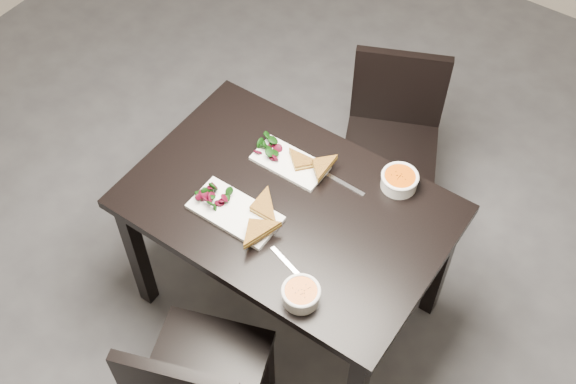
# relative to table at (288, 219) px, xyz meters

# --- Properties ---
(ground) EXTENTS (5.00, 5.00, 0.00)m
(ground) POSITION_rel_table_xyz_m (-0.17, 0.21, -0.65)
(ground) COLOR #47474C
(ground) RESTS_ON ground
(table) EXTENTS (1.20, 0.80, 0.75)m
(table) POSITION_rel_table_xyz_m (0.00, 0.00, 0.00)
(table) COLOR black
(table) RESTS_ON ground
(chair_near) EXTENTS (0.54, 0.54, 0.85)m
(chair_near) POSITION_rel_table_xyz_m (0.08, -0.68, -0.17)
(chair_near) COLOR black
(chair_near) RESTS_ON ground
(chair_far) EXTENTS (0.56, 0.56, 0.85)m
(chair_far) POSITION_rel_table_xyz_m (0.05, 0.78, -0.17)
(chair_far) COLOR black
(chair_far) RESTS_ON ground
(plate_near) EXTENTS (0.34, 0.17, 0.02)m
(plate_near) POSITION_rel_table_xyz_m (-0.13, -0.15, 0.11)
(plate_near) COLOR white
(plate_near) RESTS_ON table
(sandwich_near) EXTENTS (0.17, 0.13, 0.06)m
(sandwich_near) POSITION_rel_table_xyz_m (-0.07, -0.14, 0.14)
(sandwich_near) COLOR olive
(sandwich_near) RESTS_ON plate_near
(salad_near) EXTENTS (0.11, 0.10, 0.05)m
(salad_near) POSITION_rel_table_xyz_m (-0.23, -0.15, 0.14)
(salad_near) COLOR black
(salad_near) RESTS_ON plate_near
(soup_bowl_near) EXTENTS (0.14, 0.14, 0.06)m
(soup_bowl_near) POSITION_rel_table_xyz_m (0.27, -0.31, 0.13)
(soup_bowl_near) COLOR white
(soup_bowl_near) RESTS_ON table
(cutlery_near) EXTENTS (0.18, 0.07, 0.00)m
(cutlery_near) POSITION_rel_table_xyz_m (0.15, -0.22, 0.10)
(cutlery_near) COLOR silver
(cutlery_near) RESTS_ON table
(plate_far) EXTENTS (0.29, 0.15, 0.01)m
(plate_far) POSITION_rel_table_xyz_m (-0.10, 0.16, 0.11)
(plate_far) COLOR white
(plate_far) RESTS_ON table
(sandwich_far) EXTENTS (0.18, 0.18, 0.05)m
(sandwich_far) POSITION_rel_table_xyz_m (-0.04, 0.15, 0.14)
(sandwich_far) COLOR olive
(sandwich_far) RESTS_ON plate_far
(salad_far) EXTENTS (0.09, 0.08, 0.04)m
(salad_far) POSITION_rel_table_xyz_m (-0.20, 0.16, 0.13)
(salad_far) COLOR black
(salad_far) RESTS_ON plate_far
(soup_bowl_far) EXTENTS (0.14, 0.14, 0.06)m
(soup_bowl_far) POSITION_rel_table_xyz_m (0.30, 0.31, 0.14)
(soup_bowl_far) COLOR white
(soup_bowl_far) RESTS_ON table
(cutlery_far) EXTENTS (0.18, 0.02, 0.00)m
(cutlery_far) POSITION_rel_table_xyz_m (0.13, 0.20, 0.10)
(cutlery_far) COLOR silver
(cutlery_far) RESTS_ON table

